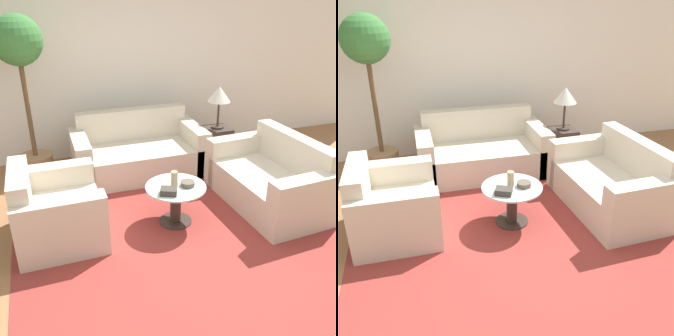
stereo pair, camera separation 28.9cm
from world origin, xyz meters
TOP-DOWN VIEW (x-y plane):
  - ground_plane at (0.00, 0.00)m, footprint 14.00×14.00m
  - wall_back at (0.00, 2.88)m, footprint 10.00×0.06m
  - rug at (0.08, 0.60)m, footprint 3.42×3.66m
  - sofa_main at (0.04, 2.02)m, footprint 1.77×0.92m
  - armchair at (-1.19, 0.75)m, footprint 0.85×0.99m
  - loveseat at (1.33, 0.64)m, footprint 0.95×1.55m
  - coffee_table at (0.08, 0.60)m, footprint 0.65×0.65m
  - side_table at (1.22, 1.94)m, footprint 0.36×0.36m
  - table_lamp at (1.22, 1.94)m, footprint 0.32×0.32m
  - potted_plant at (-1.31, 2.28)m, footprint 0.60×0.60m
  - vase at (0.07, 0.61)m, footprint 0.07×0.07m
  - bowl at (0.21, 0.57)m, footprint 0.15×0.15m
  - book_stack at (-0.04, 0.47)m, footprint 0.21×0.19m

SIDE VIEW (x-z plane):
  - ground_plane at x=0.00m, z-range 0.00..0.00m
  - rug at x=0.08m, z-range 0.00..0.01m
  - side_table at x=1.22m, z-range 0.00..0.54m
  - sofa_main at x=0.04m, z-range -0.14..0.69m
  - loveseat at x=1.33m, z-range -0.13..0.69m
  - armchair at x=-1.19m, z-range -0.12..0.68m
  - coffee_table at x=0.08m, z-range 0.06..0.51m
  - bowl at x=0.21m, z-range 0.45..0.50m
  - book_stack at x=-0.04m, z-range 0.45..0.51m
  - vase at x=0.07m, z-range 0.45..0.62m
  - table_lamp at x=1.22m, z-range 0.71..1.31m
  - wall_back at x=0.00m, z-range 0.00..2.60m
  - potted_plant at x=-1.31m, z-range 0.38..2.49m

